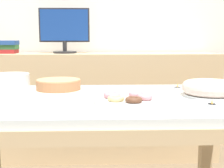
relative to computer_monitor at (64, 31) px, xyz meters
The scene contains 11 objects.
wall_back 0.47m from the computer_monitor, 45.22° to the left, with size 8.00×0.10×2.60m, color white.
dining_table 1.30m from the computer_monitor, 75.75° to the right, with size 1.47×0.86×0.76m.
sideboard 0.71m from the computer_monitor, ahead, with size 2.00×0.44×0.92m.
computer_monitor is the anchor object (origin of this frame).
book_stack 0.53m from the computer_monitor, behind, with size 0.23×0.19×0.11m.
cake_chocolate_round 1.05m from the computer_monitor, 85.84° to the right, with size 0.29×0.29×0.07m.
cake_golden_bundt 1.47m from the computer_monitor, 53.77° to the right, with size 0.28×0.28×0.08m.
pastry_platter 1.40m from the computer_monitor, 71.67° to the right, with size 0.33×0.33×0.04m.
plate_stack 0.98m from the computer_monitor, 103.17° to the right, with size 0.21×0.21×0.09m.
tealight_right_edge 1.26m from the computer_monitor, 52.65° to the right, with size 0.04×0.04×0.04m.
tealight_near_front 1.65m from the computer_monitor, 61.45° to the right, with size 0.04×0.04×0.04m.
Camera 1 is at (0.00, -1.51, 1.05)m, focal length 50.00 mm.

